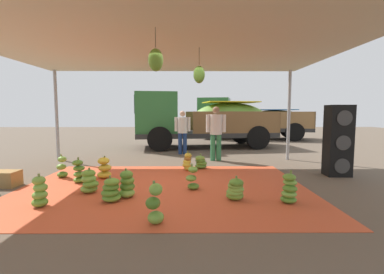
% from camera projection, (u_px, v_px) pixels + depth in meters
% --- Properties ---
extents(ground_plane, '(40.00, 40.00, 0.00)m').
position_uv_depth(ground_plane, '(173.00, 161.00, 8.63)').
color(ground_plane, brown).
extents(tarp_orange, '(5.92, 4.31, 0.01)m').
position_uv_depth(tarp_orange, '(164.00, 187.00, 5.64)').
color(tarp_orange, '#D1512D').
rests_on(tarp_orange, ground).
extents(tent_canopy, '(8.00, 7.00, 2.98)m').
position_uv_depth(tent_canopy, '(162.00, 45.00, 5.28)').
color(tent_canopy, '#9EA0A5').
rests_on(tent_canopy, ground).
extents(banana_bunch_0, '(0.38, 0.38, 0.57)m').
position_uv_depth(banana_bunch_0, '(289.00, 189.00, 4.63)').
color(banana_bunch_0, '#518428').
rests_on(banana_bunch_0, tarp_orange).
extents(banana_bunch_1, '(0.31, 0.29, 0.53)m').
position_uv_depth(banana_bunch_1, '(192.00, 179.00, 5.42)').
color(banana_bunch_1, '#518428').
rests_on(banana_bunch_1, tarp_orange).
extents(banana_bunch_2, '(0.39, 0.39, 0.57)m').
position_uv_depth(banana_bunch_2, '(79.00, 172.00, 5.97)').
color(banana_bunch_2, '#60932D').
rests_on(banana_bunch_2, tarp_orange).
extents(banana_bunch_3, '(0.41, 0.42, 0.54)m').
position_uv_depth(banana_bunch_3, '(127.00, 185.00, 4.95)').
color(banana_bunch_3, '#75A83D').
rests_on(banana_bunch_3, tarp_orange).
extents(banana_bunch_4, '(0.43, 0.43, 0.41)m').
position_uv_depth(banana_bunch_4, '(201.00, 162.00, 7.47)').
color(banana_bunch_4, '#477523').
rests_on(banana_bunch_4, tarp_orange).
extents(banana_bunch_5, '(0.39, 0.40, 0.46)m').
position_uv_depth(banana_bunch_5, '(111.00, 191.00, 4.71)').
color(banana_bunch_5, '#60932D').
rests_on(banana_bunch_5, tarp_orange).
extents(banana_bunch_6, '(0.35, 0.36, 0.55)m').
position_uv_depth(banana_bunch_6, '(40.00, 192.00, 4.46)').
color(banana_bunch_6, '#60932D').
rests_on(banana_bunch_6, tarp_orange).
extents(banana_bunch_7, '(0.42, 0.43, 0.44)m').
position_uv_depth(banana_bunch_7, '(235.00, 190.00, 4.79)').
color(banana_bunch_7, '#60932D').
rests_on(banana_bunch_7, tarp_orange).
extents(banana_bunch_8, '(0.32, 0.31, 0.61)m').
position_uv_depth(banana_bunch_8, '(155.00, 205.00, 3.77)').
color(banana_bunch_8, '#6B9E38').
rests_on(banana_bunch_8, tarp_orange).
extents(banana_bunch_9, '(0.41, 0.41, 0.54)m').
position_uv_depth(banana_bunch_9, '(104.00, 169.00, 6.36)').
color(banana_bunch_9, gold).
rests_on(banana_bunch_9, tarp_orange).
extents(banana_bunch_10, '(0.48, 0.47, 0.49)m').
position_uv_depth(banana_bunch_10, '(89.00, 182.00, 5.21)').
color(banana_bunch_10, '#75A83D').
rests_on(banana_bunch_10, tarp_orange).
extents(banana_bunch_11, '(0.36, 0.33, 0.53)m').
position_uv_depth(banana_bunch_11, '(188.00, 162.00, 7.18)').
color(banana_bunch_11, gold).
rests_on(banana_bunch_11, tarp_orange).
extents(banana_bunch_12, '(0.31, 0.31, 0.56)m').
position_uv_depth(banana_bunch_12, '(62.00, 168.00, 6.44)').
color(banana_bunch_12, '#518428').
rests_on(banana_bunch_12, tarp_orange).
extents(cargo_truck_main, '(6.31, 3.17, 2.40)m').
position_uv_depth(cargo_truck_main, '(202.00, 119.00, 12.04)').
color(cargo_truck_main, '#2D2D2D').
rests_on(cargo_truck_main, ground).
extents(cargo_truck_far, '(6.70, 3.56, 2.40)m').
position_uv_depth(cargo_truck_far, '(248.00, 119.00, 15.93)').
color(cargo_truck_far, '#2D2D2D').
rests_on(cargo_truck_far, ground).
extents(worker_0, '(0.59, 0.36, 1.62)m').
position_uv_depth(worker_0, '(183.00, 129.00, 10.04)').
color(worker_0, navy).
rests_on(worker_0, ground).
extents(worker_1, '(0.64, 0.39, 1.75)m').
position_uv_depth(worker_1, '(216.00, 129.00, 8.68)').
color(worker_1, '#337A4C').
rests_on(worker_1, ground).
extents(speaker_stack, '(0.58, 0.49, 1.75)m').
position_uv_depth(speaker_stack, '(338.00, 141.00, 6.61)').
color(speaker_stack, black).
rests_on(speaker_stack, ground).
extents(crate_1, '(0.52, 0.41, 0.33)m').
position_uv_depth(crate_1, '(6.00, 179.00, 5.71)').
color(crate_1, olive).
rests_on(crate_1, ground).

